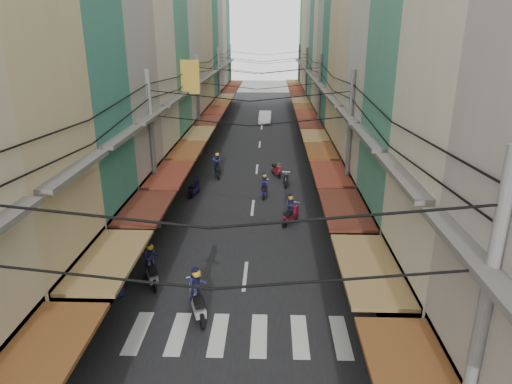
% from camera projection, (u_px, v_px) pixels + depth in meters
% --- Properties ---
extents(ground, '(160.00, 160.00, 0.00)m').
position_uv_depth(ground, '(248.00, 255.00, 21.35)').
color(ground, '#62615D').
rests_on(ground, ground).
extents(road, '(10.00, 80.00, 0.02)m').
position_uv_depth(road, '(259.00, 150.00, 40.20)').
color(road, black).
rests_on(road, ground).
extents(sidewalk_left, '(3.00, 80.00, 0.06)m').
position_uv_depth(sidewalk_left, '(186.00, 149.00, 40.40)').
color(sidewalk_left, slate).
rests_on(sidewalk_left, ground).
extents(sidewalk_right, '(3.00, 80.00, 0.06)m').
position_uv_depth(sidewalk_right, '(333.00, 150.00, 39.99)').
color(sidewalk_right, slate).
rests_on(sidewalk_right, ground).
extents(crosswalk, '(7.55, 2.40, 0.01)m').
position_uv_depth(crosswalk, '(239.00, 335.00, 15.69)').
color(crosswalk, silver).
rests_on(crosswalk, ground).
extents(building_row_left, '(7.80, 67.67, 23.70)m').
position_uv_depth(building_row_left, '(152.00, 33.00, 33.95)').
color(building_row_left, beige).
rests_on(building_row_left, ground).
extents(building_row_right, '(7.80, 68.98, 22.59)m').
position_uv_depth(building_row_right, '(366.00, 38.00, 33.47)').
color(building_row_right, '#387B69').
rests_on(building_row_right, ground).
extents(utility_poles, '(10.20, 66.13, 8.20)m').
position_uv_depth(utility_poles, '(257.00, 79.00, 33.31)').
color(utility_poles, slate).
rests_on(utility_poles, ground).
extents(white_car, '(4.64, 1.94, 1.62)m').
position_uv_depth(white_car, '(265.00, 123.00, 52.03)').
color(white_car, '#B8B9BC').
rests_on(white_car, ground).
extents(bicycle, '(1.76, 0.67, 1.21)m').
position_uv_depth(bicycle, '(370.00, 254.00, 21.40)').
color(bicycle, black).
rests_on(bicycle, ground).
extents(moving_scooters, '(6.46, 19.21, 2.01)m').
position_uv_depth(moving_scooters, '(231.00, 212.00, 25.00)').
color(moving_scooters, black).
rests_on(moving_scooters, ground).
extents(parked_scooters, '(13.18, 15.70, 0.96)m').
position_uv_depth(parked_scooters, '(338.00, 294.00, 17.32)').
color(parked_scooters, black).
rests_on(parked_scooters, ground).
extents(pedestrians, '(13.44, 17.84, 2.19)m').
position_uv_depth(pedestrians, '(160.00, 216.00, 23.14)').
color(pedestrians, '#29202A').
rests_on(pedestrians, ground).
extents(market_umbrella, '(2.34, 2.34, 2.47)m').
position_uv_depth(market_umbrella, '(395.00, 225.00, 19.24)').
color(market_umbrella, '#B2B2B7').
rests_on(market_umbrella, ground).
extents(traffic_sign, '(0.10, 0.63, 2.86)m').
position_uv_depth(traffic_sign, '(380.00, 248.00, 17.41)').
color(traffic_sign, slate).
rests_on(traffic_sign, ground).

